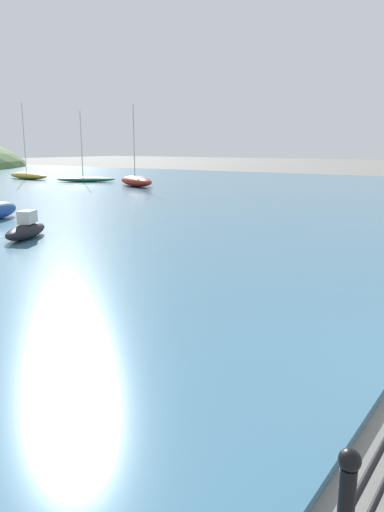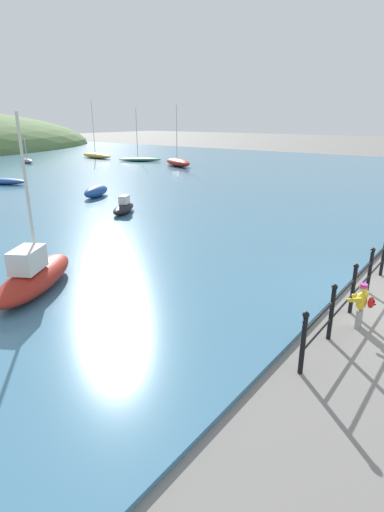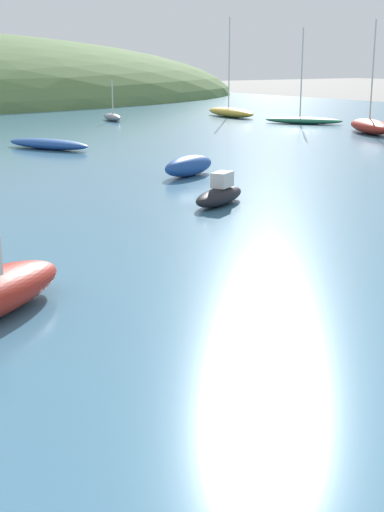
{
  "view_description": "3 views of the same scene",
  "coord_description": "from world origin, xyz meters",
  "px_view_note": "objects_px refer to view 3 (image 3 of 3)",
  "views": [
    {
      "loc": [
        -6.33,
        0.89,
        2.7
      ],
      "look_at": [
        -0.94,
        4.61,
        1.25
      ],
      "focal_mm": 35.0,
      "sensor_mm": 36.0,
      "label": 1
    },
    {
      "loc": [
        -9.97,
        -0.57,
        4.27
      ],
      "look_at": [
        -1.96,
        5.46,
        0.79
      ],
      "focal_mm": 28.0,
      "sensor_mm": 36.0,
      "label": 2
    },
    {
      "loc": [
        -7.61,
        -0.98,
        3.54
      ],
      "look_at": [
        -2.54,
        6.47,
        1.05
      ],
      "focal_mm": 50.0,
      "sensor_mm": 36.0,
      "label": 3
    }
  ],
  "objects_px": {
    "boat_far_left": "(48,144)",
    "boat_red_dinghy": "(371,126)",
    "boat_far_right": "(231,112)",
    "boat_white_sailboat": "(220,194)",
    "boat_green_fishing": "(112,117)",
    "boat_blue_hull": "(189,166)",
    "boat_mid_harbor": "(304,120)"
  },
  "relations": [
    {
      "from": "boat_far_left",
      "to": "boat_red_dinghy",
      "type": "bearing_deg",
      "value": -10.59
    },
    {
      "from": "boat_green_fishing",
      "to": "boat_far_left",
      "type": "bearing_deg",
      "value": -128.75
    },
    {
      "from": "boat_mid_harbor",
      "to": "boat_red_dinghy",
      "type": "distance_m",
      "value": 5.79
    },
    {
      "from": "boat_white_sailboat",
      "to": "boat_green_fishing",
      "type": "relative_size",
      "value": 0.88
    },
    {
      "from": "boat_mid_harbor",
      "to": "boat_green_fishing",
      "type": "distance_m",
      "value": 11.01
    },
    {
      "from": "boat_blue_hull",
      "to": "boat_far_right",
      "type": "height_order",
      "value": "boat_far_right"
    },
    {
      "from": "boat_blue_hull",
      "to": "boat_far_left",
      "type": "height_order",
      "value": "boat_blue_hull"
    },
    {
      "from": "boat_white_sailboat",
      "to": "boat_far_left",
      "type": "bearing_deg",
      "value": 85.46
    },
    {
      "from": "boat_green_fishing",
      "to": "boat_far_right",
      "type": "bearing_deg",
      "value": -12.09
    },
    {
      "from": "boat_white_sailboat",
      "to": "boat_red_dinghy",
      "type": "height_order",
      "value": "boat_red_dinghy"
    },
    {
      "from": "boat_mid_harbor",
      "to": "boat_red_dinghy",
      "type": "xyz_separation_m",
      "value": [
        -0.94,
        -5.71,
        0.13
      ]
    },
    {
      "from": "boat_blue_hull",
      "to": "boat_mid_harbor",
      "type": "height_order",
      "value": "boat_mid_harbor"
    },
    {
      "from": "boat_blue_hull",
      "to": "boat_red_dinghy",
      "type": "xyz_separation_m",
      "value": [
        14.51,
        5.85,
        0.04
      ]
    },
    {
      "from": "boat_green_fishing",
      "to": "boat_white_sailboat",
      "type": "bearing_deg",
      "value": -112.15
    },
    {
      "from": "boat_far_left",
      "to": "boat_green_fishing",
      "type": "relative_size",
      "value": 1.62
    },
    {
      "from": "boat_red_dinghy",
      "to": "boat_far_left",
      "type": "bearing_deg",
      "value": 169.41
    },
    {
      "from": "boat_far_left",
      "to": "boat_red_dinghy",
      "type": "relative_size",
      "value": 0.76
    },
    {
      "from": "boat_far_right",
      "to": "boat_green_fishing",
      "type": "height_order",
      "value": "boat_far_right"
    },
    {
      "from": "boat_far_right",
      "to": "boat_green_fishing",
      "type": "xyz_separation_m",
      "value": [
        -7.41,
        1.59,
        -0.08
      ]
    },
    {
      "from": "boat_far_left",
      "to": "boat_green_fishing",
      "type": "xyz_separation_m",
      "value": [
        8.55,
        10.65,
        0.02
      ]
    },
    {
      "from": "boat_green_fishing",
      "to": "boat_red_dinghy",
      "type": "xyz_separation_m",
      "value": [
        6.82,
        -13.52,
        0.13
      ]
    },
    {
      "from": "boat_blue_hull",
      "to": "boat_far_left",
      "type": "bearing_deg",
      "value": 95.59
    },
    {
      "from": "boat_mid_harbor",
      "to": "boat_red_dinghy",
      "type": "relative_size",
      "value": 0.97
    },
    {
      "from": "boat_white_sailboat",
      "to": "boat_green_fishing",
      "type": "distance_m",
      "value": 25.39
    },
    {
      "from": "boat_far_left",
      "to": "boat_far_right",
      "type": "bearing_deg",
      "value": 29.6
    },
    {
      "from": "boat_far_left",
      "to": "boat_far_right",
      "type": "xyz_separation_m",
      "value": [
        15.96,
        9.06,
        0.1
      ]
    },
    {
      "from": "boat_far_right",
      "to": "boat_green_fishing",
      "type": "relative_size",
      "value": 2.39
    },
    {
      "from": "boat_blue_hull",
      "to": "boat_green_fishing",
      "type": "height_order",
      "value": "boat_green_fishing"
    },
    {
      "from": "boat_blue_hull",
      "to": "boat_white_sailboat",
      "type": "bearing_deg",
      "value": -114.38
    },
    {
      "from": "boat_blue_hull",
      "to": "boat_green_fishing",
      "type": "bearing_deg",
      "value": 68.34
    },
    {
      "from": "boat_white_sailboat",
      "to": "boat_mid_harbor",
      "type": "bearing_deg",
      "value": 42.18
    },
    {
      "from": "boat_blue_hull",
      "to": "boat_red_dinghy",
      "type": "distance_m",
      "value": 15.65
    }
  ]
}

